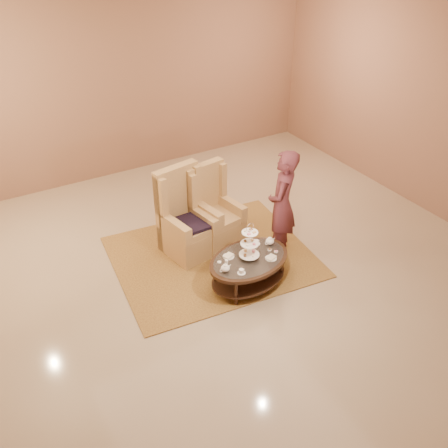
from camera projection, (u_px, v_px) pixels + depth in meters
ground at (229, 276)px, 7.35m from camera, size 8.00×8.00×0.00m
ceiling at (229, 276)px, 7.35m from camera, size 8.00×8.00×0.02m
wall_back at (120, 86)px, 9.29m from camera, size 8.00×0.04×3.50m
wall_right at (441, 113)px, 8.09m from camera, size 0.04×8.00×3.50m
rug at (212, 256)px, 7.74m from camera, size 3.16×2.72×0.02m
tea_table at (249, 263)px, 7.00m from camera, size 1.37×1.05×1.04m
armchair_left at (186, 224)px, 7.68m from camera, size 0.86×0.88×1.37m
armchair_right at (212, 216)px, 7.93m from camera, size 0.80×0.82×1.28m
person at (282, 205)px, 7.37m from camera, size 0.75×0.74×1.74m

